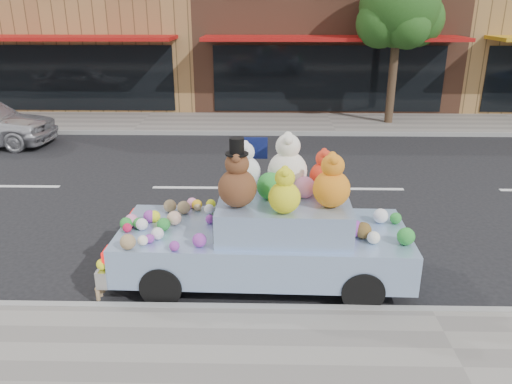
{
  "coord_description": "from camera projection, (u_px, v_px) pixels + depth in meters",
  "views": [
    {
      "loc": [
        -2.26,
        -10.83,
        4.0
      ],
      "look_at": [
        -2.42,
        -3.55,
        1.25
      ],
      "focal_mm": 35.0,
      "sensor_mm": 36.0,
      "label": 1
    }
  ],
  "objects": [
    {
      "name": "ground",
      "position": [
        364.0,
        189.0,
        11.5
      ],
      "size": [
        120.0,
        120.0,
        0.0
      ],
      "primitive_type": "plane",
      "color": "black",
      "rests_on": "ground"
    },
    {
      "name": "far_sidewalk",
      "position": [
        331.0,
        123.0,
        17.56
      ],
      "size": [
        60.0,
        3.0,
        0.12
      ],
      "primitive_type": "cube",
      "color": "gray",
      "rests_on": "ground"
    },
    {
      "name": "near_kerb",
      "position": [
        431.0,
        312.0,
        6.8
      ],
      "size": [
        60.0,
        0.12,
        0.13
      ],
      "primitive_type": "cube",
      "color": "gray",
      "rests_on": "ground"
    },
    {
      "name": "far_kerb",
      "position": [
        336.0,
        134.0,
        16.15
      ],
      "size": [
        60.0,
        0.12,
        0.13
      ],
      "primitive_type": "cube",
      "color": "gray",
      "rests_on": "ground"
    },
    {
      "name": "storefront_left",
      "position": [
        89.0,
        13.0,
        21.61
      ],
      "size": [
        10.0,
        9.8,
        7.3
      ],
      "color": "olive",
      "rests_on": "ground"
    },
    {
      "name": "storefront_mid",
      "position": [
        320.0,
        13.0,
        21.41
      ],
      "size": [
        10.0,
        9.8,
        7.3
      ],
      "color": "brown",
      "rests_on": "ground"
    },
    {
      "name": "street_tree",
      "position": [
        399.0,
        14.0,
        16.28
      ],
      "size": [
        3.0,
        2.7,
        5.22
      ],
      "color": "#38281C",
      "rests_on": "ground"
    },
    {
      "name": "art_car",
      "position": [
        266.0,
        230.0,
        7.48
      ],
      "size": [
        4.52,
        1.87,
        2.33
      ],
      "rotation": [
        0.0,
        0.0,
        -0.02
      ],
      "color": "black",
      "rests_on": "ground"
    }
  ]
}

